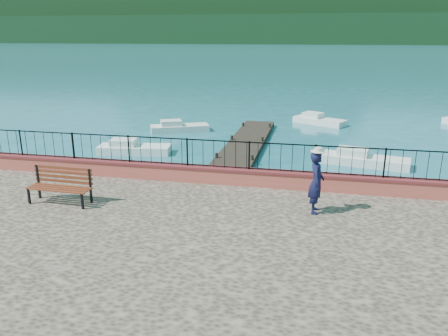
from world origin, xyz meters
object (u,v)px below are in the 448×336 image
at_px(boat_1, 365,157).
at_px(boat_3, 180,125).
at_px(boat_0, 134,146).
at_px(park_bench, 61,193).
at_px(boat_4, 320,119).
at_px(person, 316,182).

relative_size(boat_1, boat_3, 1.10).
xyz_separation_m(boat_0, boat_3, (0.74, 5.87, 0.00)).
relative_size(park_bench, boat_1, 0.48).
bearing_deg(park_bench, boat_1, 47.66).
height_order(park_bench, boat_4, park_bench).
xyz_separation_m(park_bench, boat_3, (-1.24, 16.03, -1.13)).
height_order(person, boat_1, person).
height_order(park_bench, boat_1, park_bench).
distance_m(park_bench, boat_3, 16.12).
relative_size(boat_0, boat_1, 0.93).
bearing_deg(boat_4, park_bench, -81.46).
bearing_deg(boat_3, park_bench, -109.73).
height_order(boat_3, boat_4, same).
xyz_separation_m(person, boat_3, (-8.96, 15.14, -1.72)).
bearing_deg(boat_0, park_bench, -87.92).
height_order(person, boat_4, person).
distance_m(boat_3, boat_4, 10.18).
bearing_deg(boat_3, boat_1, -50.20).
relative_size(park_bench, boat_4, 0.53).
bearing_deg(boat_4, boat_0, -104.02).
xyz_separation_m(park_bench, boat_0, (-1.97, 10.16, -1.13)).
distance_m(boat_1, boat_4, 10.29).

